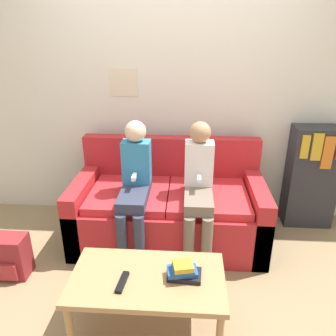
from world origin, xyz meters
TOP-DOWN VIEW (x-y plane):
  - ground_plane at (0.00, 0.00)m, footprint 10.00×10.00m
  - wall_back at (-0.00, 1.08)m, footprint 8.00×0.06m
  - couch at (0.00, 0.55)m, footprint 1.70×0.87m
  - coffee_table at (-0.06, -0.53)m, footprint 0.95×0.52m
  - person_left at (-0.28, 0.35)m, footprint 0.24×0.59m
  - person_right at (0.26, 0.35)m, footprint 0.24×0.59m
  - tv_remote at (-0.20, -0.60)m, footprint 0.06×0.17m
  - book_stack at (0.16, -0.52)m, footprint 0.22×0.15m
  - bookshelf at (1.38, 0.90)m, footprint 0.46×0.27m
  - backpack at (-1.24, -0.07)m, footprint 0.30×0.22m

SIDE VIEW (x-z plane):
  - ground_plane at x=0.00m, z-range 0.00..0.00m
  - backpack at x=-1.24m, z-range 0.00..0.35m
  - couch at x=0.00m, z-range -0.15..0.75m
  - coffee_table at x=-0.06m, z-range 0.17..0.61m
  - tv_remote at x=-0.20m, z-range 0.44..0.46m
  - book_stack at x=0.16m, z-range 0.43..0.54m
  - bookshelf at x=1.38m, z-range 0.00..1.02m
  - person_right at x=0.26m, z-range 0.08..1.23m
  - person_left at x=-0.28m, z-range 0.08..1.23m
  - wall_back at x=0.00m, z-range 0.00..2.60m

